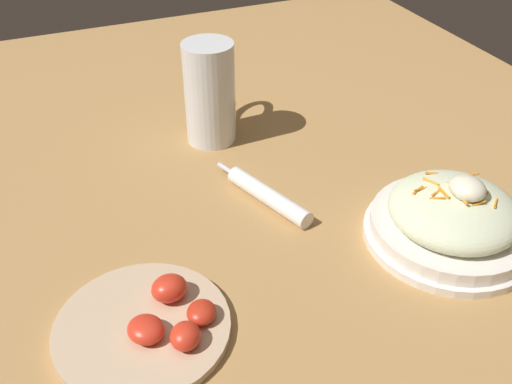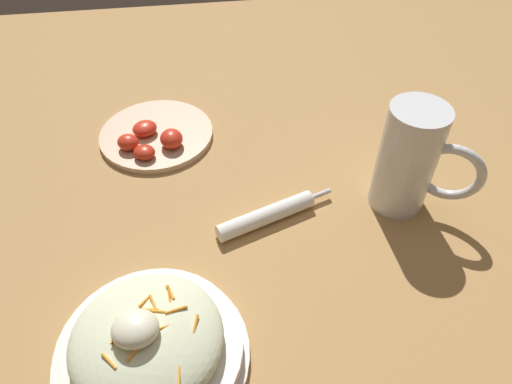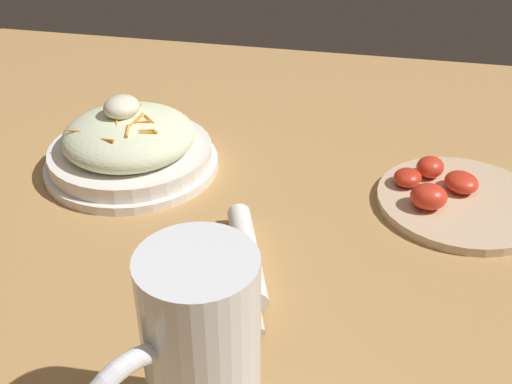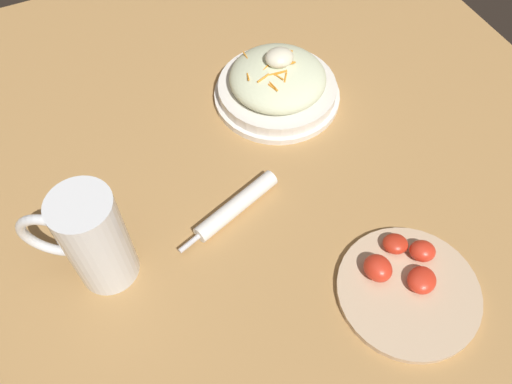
% 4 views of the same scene
% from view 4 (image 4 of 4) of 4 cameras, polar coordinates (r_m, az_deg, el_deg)
% --- Properties ---
extents(ground_plane, '(1.43, 1.43, 0.00)m').
position_cam_4_polar(ground_plane, '(0.76, -5.82, -7.27)').
color(ground_plane, '#B2844C').
extents(salad_plate, '(0.22, 0.22, 0.10)m').
position_cam_4_polar(salad_plate, '(0.92, 2.35, 11.74)').
color(salad_plate, white).
rests_on(salad_plate, ground_plane).
extents(beer_mug, '(0.13, 0.10, 0.17)m').
position_cam_4_polar(beer_mug, '(0.71, -17.21, -5.39)').
color(beer_mug, white).
rests_on(beer_mug, ground_plane).
extents(napkin_roll, '(0.18, 0.08, 0.03)m').
position_cam_4_polar(napkin_roll, '(0.78, -2.23, -1.55)').
color(napkin_roll, white).
rests_on(napkin_roll, ground_plane).
extents(tomato_plate, '(0.20, 0.20, 0.04)m').
position_cam_4_polar(tomato_plate, '(0.75, 16.17, -9.66)').
color(tomato_plate, '#D1B28E').
rests_on(tomato_plate, ground_plane).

